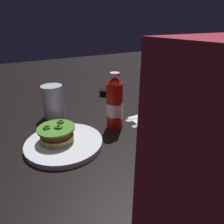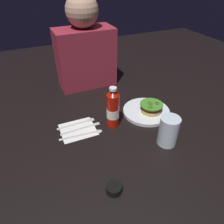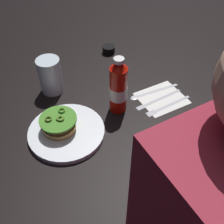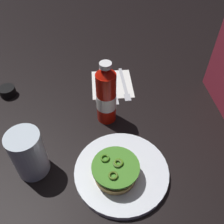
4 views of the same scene
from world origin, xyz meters
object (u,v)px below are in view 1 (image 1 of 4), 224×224
at_px(dinner_plate, 64,143).
at_px(burger_sandwich, 57,133).
at_px(condiment_cup, 105,92).
at_px(fork_utensil, 158,125).
at_px(butter_knife, 149,121).
at_px(spoon_utensil, 141,116).
at_px(ketchup_bottle, 115,104).
at_px(napkin, 154,120).
at_px(water_glass, 53,102).

bearing_deg(dinner_plate, burger_sandwich, -49.02).
distance_m(condiment_cup, fork_utensil, 0.42).
height_order(dinner_plate, butter_knife, dinner_plate).
xyz_separation_m(spoon_utensil, fork_utensil, (-0.01, 0.09, 0.00)).
bearing_deg(dinner_plate, ketchup_bottle, -173.91).
distance_m(burger_sandwich, fork_utensil, 0.38).
height_order(condiment_cup, fork_utensil, condiment_cup).
bearing_deg(ketchup_bottle, fork_utensil, 152.17).
distance_m(napkin, fork_utensil, 0.05).
xyz_separation_m(burger_sandwich, water_glass, (-0.05, -0.21, 0.03)).
distance_m(butter_knife, fork_utensil, 0.04).
relative_size(ketchup_bottle, spoon_utensil, 1.03).
distance_m(burger_sandwich, water_glass, 0.22).
bearing_deg(dinner_plate, spoon_utensil, -174.22).
relative_size(condiment_cup, fork_utensil, 0.29).
distance_m(water_glass, napkin, 0.42).
xyz_separation_m(dinner_plate, ketchup_bottle, (-0.21, -0.02, 0.09)).
height_order(burger_sandwich, spoon_utensil, burger_sandwich).
xyz_separation_m(condiment_cup, spoon_utensil, (0.01, 0.33, -0.01)).
bearing_deg(burger_sandwich, spoon_utensil, -177.28).
xyz_separation_m(water_glass, butter_knife, (-0.31, 0.25, -0.06)).
bearing_deg(condiment_cup, napkin, 93.41).
distance_m(dinner_plate, fork_utensil, 0.36).
xyz_separation_m(burger_sandwich, napkin, (-0.39, 0.03, -0.04)).
relative_size(ketchup_bottle, butter_knife, 1.05).
xyz_separation_m(dinner_plate, butter_knife, (-0.35, 0.01, -0.00)).
distance_m(dinner_plate, spoon_utensil, 0.35).
height_order(burger_sandwich, fork_utensil, burger_sandwich).
height_order(ketchup_bottle, condiment_cup, ketchup_bottle).
distance_m(ketchup_bottle, spoon_utensil, 0.17).
height_order(napkin, spoon_utensil, spoon_utensil).
bearing_deg(ketchup_bottle, condiment_cup, -113.49).
bearing_deg(ketchup_bottle, napkin, 168.64).
xyz_separation_m(dinner_plate, condiment_cup, (-0.35, -0.36, 0.01)).
height_order(dinner_plate, spoon_utensil, dinner_plate).
bearing_deg(fork_utensil, butter_knife, -82.20).
relative_size(ketchup_bottle, fork_utensil, 1.10).
bearing_deg(fork_utensil, condiment_cup, -89.65).
xyz_separation_m(dinner_plate, burger_sandwich, (0.02, -0.02, 0.03)).
distance_m(burger_sandwich, spoon_utensil, 0.36).
relative_size(butter_knife, fork_utensil, 1.04).
distance_m(spoon_utensil, fork_utensil, 0.09).
xyz_separation_m(burger_sandwich, condiment_cup, (-0.37, -0.34, -0.03)).
distance_m(water_glass, butter_knife, 0.40).
height_order(dinner_plate, fork_utensil, dinner_plate).
bearing_deg(burger_sandwich, water_glass, -104.11).
xyz_separation_m(water_glass, spoon_utensil, (-0.31, 0.20, -0.06)).
xyz_separation_m(ketchup_bottle, butter_knife, (-0.14, 0.04, -0.09)).
xyz_separation_m(burger_sandwich, spoon_utensil, (-0.36, -0.02, -0.04)).
xyz_separation_m(ketchup_bottle, fork_utensil, (-0.15, 0.08, -0.09)).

